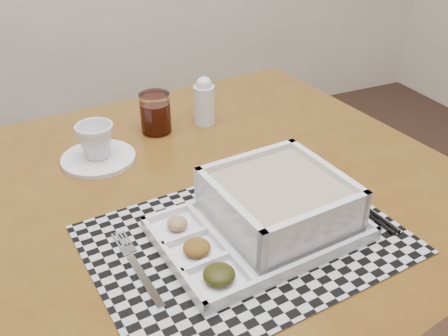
{
  "coord_description": "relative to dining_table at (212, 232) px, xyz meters",
  "views": [
    {
      "loc": [
        0.13,
        0.08,
        1.26
      ],
      "look_at": [
        0.42,
        0.73,
        0.83
      ],
      "focal_mm": 40.0,
      "sensor_mm": 36.0,
      "label": 1
    }
  ],
  "objects": [
    {
      "name": "saucer",
      "position": [
        -0.16,
        0.22,
        0.08
      ],
      "size": [
        0.15,
        0.15,
        0.01
      ],
      "primitive_type": "cylinder",
      "color": "white",
      "rests_on": "dining_table"
    },
    {
      "name": "chopsticks",
      "position": [
        0.22,
        -0.1,
        0.08
      ],
      "size": [
        0.04,
        0.24,
        0.01
      ],
      "color": "black",
      "rests_on": "placemat"
    },
    {
      "name": "juice_glass",
      "position": [
        -0.01,
        0.29,
        0.12
      ],
      "size": [
        0.07,
        0.07,
        0.09
      ],
      "color": "white",
      "rests_on": "dining_table"
    },
    {
      "name": "creamer_bottle",
      "position": [
        0.11,
        0.29,
        0.13
      ],
      "size": [
        0.05,
        0.05,
        0.11
      ],
      "color": "white",
      "rests_on": "dining_table"
    },
    {
      "name": "placemat",
      "position": [
        0.01,
        -0.13,
        0.08
      ],
      "size": [
        0.52,
        0.41,
        0.0
      ],
      "primitive_type": "cube",
      "rotation": [
        0.0,
        0.0,
        0.11
      ],
      "color": "#ACADB4",
      "rests_on": "dining_table"
    },
    {
      "name": "serving_tray",
      "position": [
        0.06,
        -0.12,
        0.11
      ],
      "size": [
        0.34,
        0.25,
        0.09
      ],
      "color": "white",
      "rests_on": "placemat"
    },
    {
      "name": "fork",
      "position": [
        -0.17,
        -0.12,
        0.08
      ],
      "size": [
        0.04,
        0.19,
        0.0
      ],
      "color": "silver",
      "rests_on": "placemat"
    },
    {
      "name": "dining_table",
      "position": [
        0.0,
        0.0,
        0.0
      ],
      "size": [
        1.09,
        1.09,
        0.74
      ],
      "color": "#583510",
      "rests_on": "ground"
    },
    {
      "name": "spoon",
      "position": [
        0.2,
        -0.05,
        0.08
      ],
      "size": [
        0.04,
        0.18,
        0.01
      ],
      "color": "silver",
      "rests_on": "placemat"
    },
    {
      "name": "cup",
      "position": [
        -0.16,
        0.22,
        0.12
      ],
      "size": [
        0.09,
        0.09,
        0.07
      ],
      "primitive_type": "imported",
      "rotation": [
        0.0,
        0.0,
        -0.13
      ],
      "color": "white",
      "rests_on": "saucer"
    }
  ]
}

